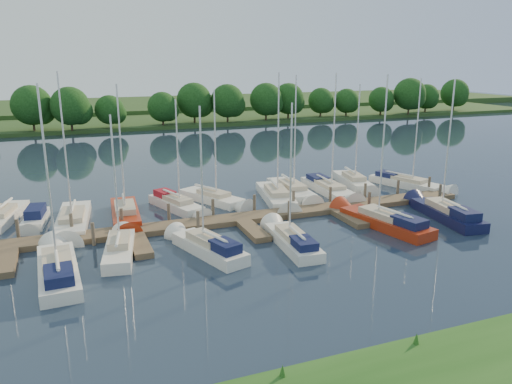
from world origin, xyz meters
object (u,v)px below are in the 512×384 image
object	(u,v)px
sailboat_n_5	(215,199)
motorboat	(36,219)
sailboat_s_2	(208,248)
sailboat_n_0	(2,219)
dock	(243,221)

from	to	relation	value
sailboat_n_5	motorboat	bearing A→B (deg)	-23.55
sailboat_s_2	sailboat_n_0	bearing A→B (deg)	119.98
dock	sailboat_n_0	size ratio (longest dim) A/B	3.98
dock	sailboat_n_5	size ratio (longest dim) A/B	4.01
sailboat_n_5	sailboat_s_2	xyz separation A→B (m)	(-3.75, -11.06, 0.07)
dock	sailboat_n_5	distance (m)	6.35
sailboat_n_0	sailboat_s_2	size ratio (longest dim) A/B	1.02
dock	sailboat_n_0	bearing A→B (deg)	157.66
dock	sailboat_n_5	xyz separation A→B (m)	(-0.32, 6.34, 0.07)
sailboat_n_5	sailboat_s_2	bearing A→B (deg)	45.10
sailboat_n_0	sailboat_s_2	world-z (taller)	sailboat_n_0
sailboat_s_2	dock	bearing A→B (deg)	31.29
motorboat	sailboat_n_5	distance (m)	14.29
dock	sailboat_s_2	distance (m)	6.23
sailboat_n_0	sailboat_n_5	xyz separation A→B (m)	(16.69, -0.65, -0.00)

